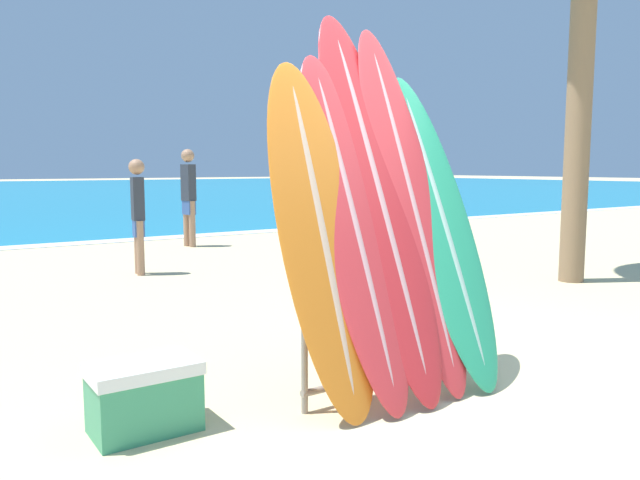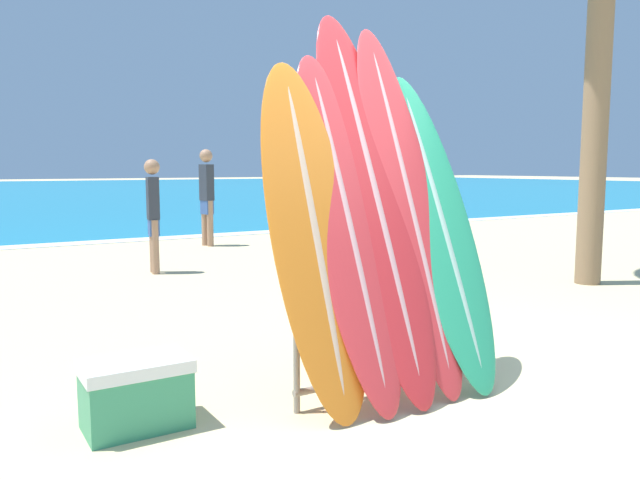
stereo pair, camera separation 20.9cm
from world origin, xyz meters
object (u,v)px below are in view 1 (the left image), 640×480
person_mid_beach (189,194)px  person_near_water (138,212)px  surfboard_slot_1 (352,225)px  surfboard_slot_2 (377,197)px  cooler_box (144,396)px  surfboard_slot_3 (410,203)px  surfboard_rack (390,319)px  surfboard_slot_4 (442,225)px  surfboard_slot_0 (321,234)px

person_mid_beach → person_near_water: bearing=-46.5°
surfboard_slot_1 → person_near_water: surfboard_slot_1 is taller
surfboard_slot_2 → cooler_box: 1.84m
surfboard_slot_1 → person_near_water: (0.35, 5.24, -0.25)m
surfboard_slot_3 → cooler_box: bearing=174.5°
surfboard_rack → cooler_box: size_ratio=2.31×
surfboard_slot_4 → person_mid_beach: size_ratio=1.19×
surfboard_slot_0 → surfboard_slot_2: surfboard_slot_2 is taller
surfboard_slot_2 → surfboard_slot_4: (0.50, -0.08, -0.20)m
surfboard_rack → person_mid_beach: person_mid_beach is taller
cooler_box → surfboard_slot_2: bearing=-5.7°
surfboard_rack → surfboard_slot_2: surfboard_slot_2 is taller
surfboard_slot_2 → surfboard_slot_4: surfboard_slot_2 is taller
surfboard_slot_0 → surfboard_slot_1: surfboard_slot_1 is taller
surfboard_slot_4 → cooler_box: size_ratio=3.63×
surfboard_slot_0 → person_near_water: bearing=83.6°
person_near_water → surfboard_rack: bearing=-173.6°
surfboard_rack → person_mid_beach: (1.80, 7.74, 0.49)m
surfboard_slot_2 → surfboard_slot_4: bearing=-9.4°
surfboard_slot_0 → surfboard_slot_1: (0.25, 0.02, 0.04)m
person_near_water → surfboard_slot_2: bearing=-173.7°
surfboard_rack → surfboard_slot_1: (-0.26, 0.06, 0.62)m
surfboard_slot_4 → surfboard_slot_3: bearing=165.5°
surfboard_slot_0 → surfboard_slot_1: 0.25m
surfboard_slot_2 → person_mid_beach: 7.83m
surfboard_slot_3 → cooler_box: surfboard_slot_3 is taller
surfboard_slot_4 → surfboard_rack: bearing=-174.7°
surfboard_slot_0 → person_mid_beach: size_ratio=1.19×
surfboard_slot_1 → cooler_box: size_ratio=3.78×
surfboard_rack → person_mid_beach: bearing=76.9°
surfboard_rack → cooler_box: bearing=169.6°
surfboard_slot_3 → surfboard_slot_4: surfboard_slot_3 is taller
surfboard_slot_3 → person_mid_beach: bearing=78.6°
surfboard_rack → surfboard_slot_3: 0.78m
surfboard_slot_3 → surfboard_slot_4: bearing=-14.5°
surfboard_rack → cooler_box: (-1.51, 0.28, -0.28)m
surfboard_slot_3 → surfboard_slot_4: 0.29m
surfboard_slot_1 → cooler_box: (-1.25, 0.22, -0.90)m
surfboard_slot_0 → surfboard_slot_3: surfboard_slot_3 is taller
surfboard_slot_2 → person_mid_beach: bearing=76.7°
surfboard_rack → surfboard_slot_2: bearing=94.3°
surfboard_slot_1 → person_mid_beach: bearing=75.0°
surfboard_slot_1 → surfboard_slot_2: (0.25, 0.07, 0.16)m
person_mid_beach → surfboard_slot_0: bearing=-28.1°
surfboard_rack → surfboard_slot_0: size_ratio=0.64×
surfboard_rack → surfboard_slot_2: (-0.01, 0.13, 0.78)m
surfboard_rack → surfboard_slot_4: bearing=5.3°
surfboard_rack → surfboard_slot_1: 0.67m
surfboard_slot_4 → person_mid_beach: 7.81m
surfboard_rack → person_near_water: (0.08, 5.29, 0.37)m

